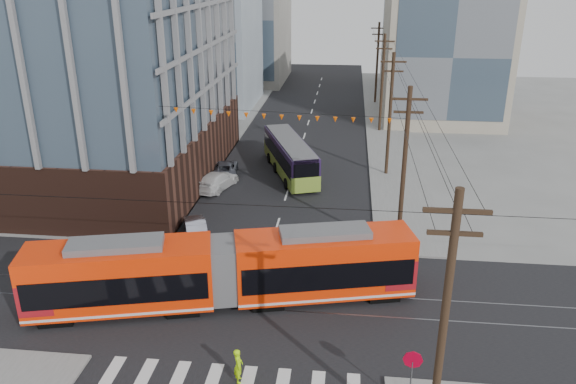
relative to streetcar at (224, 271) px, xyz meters
name	(u,v)px	position (x,y,z in m)	size (l,w,h in m)	color
ground	(242,342)	(1.58, -3.44, -2.03)	(160.00, 160.00, 0.00)	slate
office_building	(27,11)	(-20.42, 19.56, 12.27)	(30.00, 25.00, 28.60)	#381E16
bg_bldg_nw_near	(187,38)	(-15.42, 48.56, 6.97)	(18.00, 16.00, 18.00)	#8C99A5
bg_bldg_ne_near	(443,54)	(17.58, 44.56, 5.97)	(14.00, 14.00, 16.00)	gray
bg_bldg_nw_far	(238,19)	(-12.42, 68.56, 7.97)	(16.00, 18.00, 20.00)	gray
bg_bldg_ne_far	(437,43)	(19.58, 64.56, 4.97)	(16.00, 16.00, 14.00)	#8C99A5
utility_pole_near	(443,333)	(10.08, -9.44, 3.47)	(0.30, 0.30, 11.00)	black
utility_pole_far	(377,64)	(10.08, 52.56, 3.47)	(0.30, 0.30, 11.00)	black
streetcar	(224,271)	(0.00, 0.00, 0.00)	(21.09, 2.97, 4.06)	#F52D06
city_bus	(290,156)	(1.29, 21.97, -0.39)	(2.52, 11.62, 3.29)	#28173F
parked_car_silver	(195,227)	(-3.92, 8.22, -1.37)	(1.41, 4.03, 1.33)	#ABAEC0
parked_car_white	(217,180)	(-4.49, 17.37, -1.29)	(2.07, 5.09, 1.48)	white
parked_car_grey	(226,168)	(-4.50, 20.86, -1.38)	(2.15, 4.66, 1.30)	#4B4F5A
pedestrian	(238,366)	(1.98, -6.30, -1.18)	(0.62, 0.41, 1.71)	#B6FF09
stop_sign	(411,382)	(9.50, -7.16, -0.67)	(0.83, 0.83, 2.72)	#B1001E
jersey_barrier	(395,247)	(9.88, 7.27, -1.65)	(0.87, 3.87, 0.77)	gray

